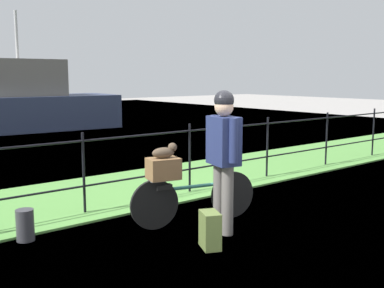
% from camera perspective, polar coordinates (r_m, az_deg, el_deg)
% --- Properties ---
extents(ground_plane, '(60.00, 60.00, 0.00)m').
position_cam_1_polar(ground_plane, '(6.11, 10.50, -9.30)').
color(ground_plane, '#9E9993').
extents(grass_strip, '(27.00, 2.40, 0.03)m').
position_cam_1_polar(grass_strip, '(7.98, -3.90, -4.86)').
color(grass_strip, '#569342').
rests_on(grass_strip, ground).
extents(iron_fence, '(18.04, 0.04, 1.11)m').
position_cam_1_polar(iron_fence, '(7.22, -0.29, -1.15)').
color(iron_fence, black).
rests_on(iron_fence, ground).
extents(bicycle_main, '(1.66, 0.43, 0.61)m').
position_cam_1_polar(bicycle_main, '(5.82, 0.16, -6.69)').
color(bicycle_main, black).
rests_on(bicycle_main, ground).
extents(wooden_crate, '(0.43, 0.35, 0.26)m').
position_cam_1_polar(wooden_crate, '(5.57, -3.56, -3.05)').
color(wooden_crate, brown).
rests_on(wooden_crate, bicycle_main).
extents(terrier_dog, '(0.32, 0.20, 0.18)m').
position_cam_1_polar(terrier_dog, '(5.54, -3.34, -0.95)').
color(terrier_dog, '#4C3D2D').
rests_on(terrier_dog, wooden_crate).
extents(cyclist_person, '(0.34, 0.53, 1.68)m').
position_cam_1_polar(cyclist_person, '(5.37, 3.92, -0.61)').
color(cyclist_person, slate).
rests_on(cyclist_person, ground).
extents(backpack_on_paving, '(0.28, 0.33, 0.40)m').
position_cam_1_polar(backpack_on_paving, '(5.05, 2.24, -10.58)').
color(backpack_on_paving, olive).
rests_on(backpack_on_paving, ground).
extents(mooring_bollard, '(0.20, 0.20, 0.36)m').
position_cam_1_polar(mooring_bollard, '(5.59, -19.92, -9.40)').
color(mooring_bollard, '#38383D').
rests_on(mooring_bollard, ground).
extents(moored_boat_near, '(6.60, 2.73, 4.00)m').
position_cam_1_polar(moored_boat_near, '(16.80, -20.46, 4.59)').
color(moored_boat_near, '#2D3856').
rests_on(moored_boat_near, ground).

